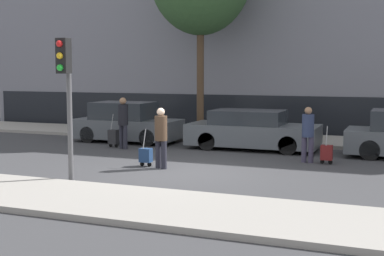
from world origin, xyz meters
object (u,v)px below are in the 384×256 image
at_px(parked_car_1, 252,131).
at_px(pedestrian_left, 123,120).
at_px(parked_car_0, 126,123).
at_px(trolley_right, 327,153).
at_px(traffic_light, 66,80).
at_px(trolley_center, 146,155).
at_px(trolley_left, 113,137).
at_px(pedestrian_right, 308,131).
at_px(pedestrian_center, 161,134).

bearing_deg(parked_car_1, pedestrian_left, -159.01).
bearing_deg(pedestrian_left, parked_car_0, 138.11).
bearing_deg(trolley_right, traffic_light, -136.95).
bearing_deg(trolley_center, trolley_left, 132.75).
height_order(parked_car_0, pedestrian_left, pedestrian_left).
height_order(trolley_left, pedestrian_right, pedestrian_right).
height_order(trolley_center, traffic_light, traffic_light).
height_order(parked_car_1, pedestrian_left, pedestrian_left).
height_order(parked_car_0, pedestrian_center, pedestrian_center).
relative_size(trolley_center, traffic_light, 0.31).
bearing_deg(trolley_right, trolley_center, -154.29).
distance_m(parked_car_0, pedestrian_left, 1.87).
bearing_deg(pedestrian_center, pedestrian_left, 148.69).
xyz_separation_m(trolley_left, trolley_center, (2.71, -2.93, -0.05)).
bearing_deg(trolley_right, pedestrian_left, 175.69).
xyz_separation_m(trolley_left, trolley_right, (7.29, -0.72, -0.03)).
xyz_separation_m(trolley_center, pedestrian_right, (4.04, 2.27, 0.60)).
bearing_deg(pedestrian_center, trolley_center, -179.92).
height_order(parked_car_1, pedestrian_right, pedestrian_right).
bearing_deg(trolley_right, parked_car_0, 163.98).
bearing_deg(parked_car_0, trolley_left, -78.82).
bearing_deg(pedestrian_center, traffic_light, -100.11).
distance_m(pedestrian_left, trolley_center, 3.56).
height_order(pedestrian_center, trolley_right, pedestrian_center).
xyz_separation_m(parked_car_0, pedestrian_left, (0.80, -1.66, 0.31)).
xyz_separation_m(parked_car_1, trolley_center, (-1.85, -4.27, -0.32)).
bearing_deg(parked_car_0, pedestrian_right, -16.72).
xyz_separation_m(pedestrian_right, traffic_light, (-4.70, -4.97, 1.50)).
relative_size(trolley_center, trolley_right, 0.97).
bearing_deg(trolley_left, pedestrian_left, -22.52).
bearing_deg(pedestrian_right, trolley_right, 179.93).
bearing_deg(parked_car_1, trolley_left, -163.58).
relative_size(trolley_right, traffic_light, 0.32).
xyz_separation_m(pedestrian_center, trolley_center, (-0.53, 0.14, -0.62)).
xyz_separation_m(pedestrian_center, trolley_right, (4.05, 2.35, -0.60)).
relative_size(parked_car_0, traffic_light, 1.17).
relative_size(parked_car_0, trolley_left, 3.42).
relative_size(pedestrian_left, trolley_center, 1.67).
xyz_separation_m(pedestrian_left, trolley_left, (-0.51, 0.21, -0.63)).
relative_size(pedestrian_left, trolley_left, 1.51).
bearing_deg(trolley_left, pedestrian_center, -43.47).
distance_m(parked_car_0, parked_car_1, 4.84).
distance_m(pedestrian_center, traffic_light, 3.19).
height_order(pedestrian_center, pedestrian_right, pedestrian_center).
bearing_deg(pedestrian_right, parked_car_0, -10.11).
distance_m(trolley_center, trolley_right, 5.09).
distance_m(trolley_center, pedestrian_right, 4.67).
distance_m(parked_car_0, trolley_center, 5.32).
height_order(trolley_left, traffic_light, traffic_light).
xyz_separation_m(pedestrian_right, trolley_right, (0.55, -0.06, -0.58)).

